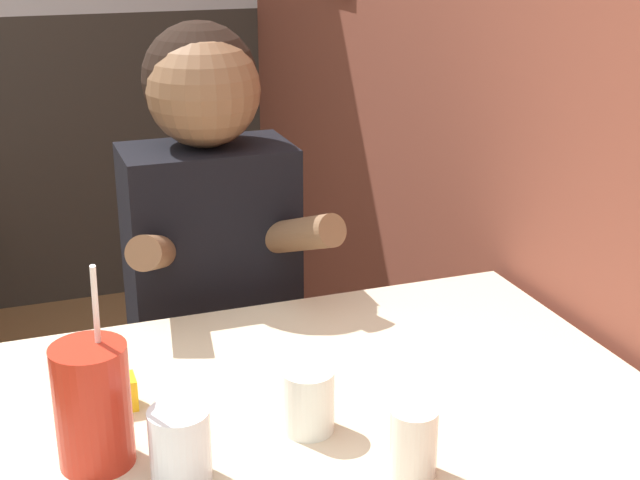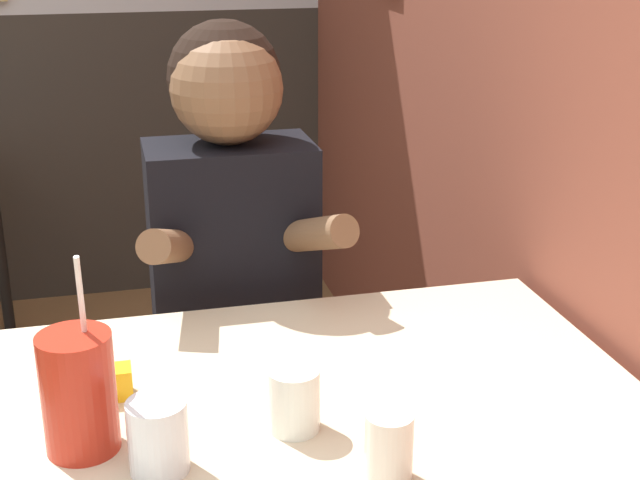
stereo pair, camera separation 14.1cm
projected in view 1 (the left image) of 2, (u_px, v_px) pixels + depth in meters
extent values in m
cube|color=beige|center=(330.00, 436.00, 1.32)|extent=(1.08, 0.91, 0.04)
cylinder|color=black|center=(475.00, 439.00, 1.97)|extent=(0.04, 0.04, 0.69)
cube|color=black|center=(221.00, 480.00, 2.04)|extent=(0.31, 0.20, 0.44)
cube|color=black|center=(212.00, 277.00, 1.86)|extent=(0.34, 0.20, 0.56)
sphere|color=black|center=(200.00, 79.00, 1.75)|extent=(0.23, 0.23, 0.23)
sphere|color=brown|center=(203.00, 90.00, 1.73)|extent=(0.22, 0.22, 0.22)
cylinder|color=brown|center=(155.00, 252.00, 1.65)|extent=(0.14, 0.27, 0.15)
cylinder|color=brown|center=(294.00, 235.00, 1.74)|extent=(0.14, 0.27, 0.15)
cylinder|color=#B22819|center=(93.00, 406.00, 1.20)|extent=(0.10, 0.10, 0.18)
cylinder|color=white|center=(96.00, 311.00, 1.16)|extent=(0.01, 0.04, 0.14)
cylinder|color=silver|center=(180.00, 445.00, 1.18)|extent=(0.08, 0.08, 0.10)
cylinder|color=silver|center=(308.00, 401.00, 1.29)|extent=(0.08, 0.08, 0.10)
cylinder|color=silver|center=(413.00, 442.00, 1.19)|extent=(0.06, 0.06, 0.10)
cube|color=yellow|center=(116.00, 394.00, 1.36)|extent=(0.06, 0.04, 0.05)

